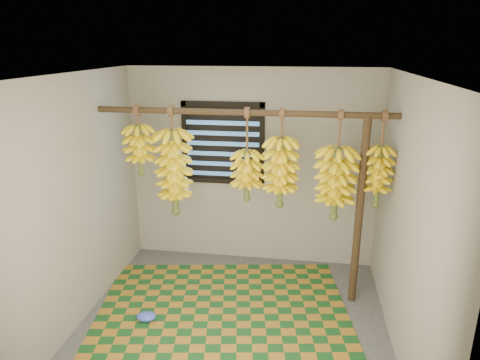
% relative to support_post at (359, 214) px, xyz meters
% --- Properties ---
extents(floor, '(3.00, 3.00, 0.01)m').
position_rel_support_post_xyz_m(floor, '(-1.20, -0.70, -1.00)').
color(floor, '#474747').
rests_on(floor, ground).
extents(ceiling, '(3.00, 3.00, 0.01)m').
position_rel_support_post_xyz_m(ceiling, '(-1.20, -0.70, 1.40)').
color(ceiling, silver).
rests_on(ceiling, wall_back).
extents(wall_back, '(3.00, 0.01, 2.40)m').
position_rel_support_post_xyz_m(wall_back, '(-1.20, 0.80, 0.20)').
color(wall_back, gray).
rests_on(wall_back, floor).
extents(wall_left, '(0.01, 3.00, 2.40)m').
position_rel_support_post_xyz_m(wall_left, '(-2.71, -0.70, 0.20)').
color(wall_left, gray).
rests_on(wall_left, floor).
extents(wall_right, '(0.01, 3.00, 2.40)m').
position_rel_support_post_xyz_m(wall_right, '(0.30, -0.70, 0.20)').
color(wall_right, gray).
rests_on(wall_right, floor).
extents(window, '(1.00, 0.04, 1.00)m').
position_rel_support_post_xyz_m(window, '(-1.55, 0.78, 0.50)').
color(window, black).
rests_on(window, wall_back).
extents(hanging_pole, '(3.00, 0.06, 0.06)m').
position_rel_support_post_xyz_m(hanging_pole, '(-1.20, 0.00, 1.00)').
color(hanging_pole, '#41311A').
rests_on(hanging_pole, wall_left).
extents(support_post, '(0.08, 0.08, 2.00)m').
position_rel_support_post_xyz_m(support_post, '(0.00, 0.00, 0.00)').
color(support_post, '#41311A').
rests_on(support_post, floor).
extents(woven_mat, '(2.86, 2.43, 0.01)m').
position_rel_support_post_xyz_m(woven_mat, '(-1.33, -0.49, -0.99)').
color(woven_mat, '#164D1E').
rests_on(woven_mat, floor).
extents(plastic_bag, '(0.21, 0.16, 0.08)m').
position_rel_support_post_xyz_m(plastic_bag, '(-2.06, -0.70, -0.95)').
color(plastic_bag, blue).
rests_on(plastic_bag, woven_mat).
extents(banana_bunch_a, '(0.32, 0.32, 0.74)m').
position_rel_support_post_xyz_m(banana_bunch_a, '(-2.29, 0.00, 0.58)').
color(banana_bunch_a, brown).
rests_on(banana_bunch_a, hanging_pole).
extents(banana_bunch_b, '(0.36, 0.36, 1.16)m').
position_rel_support_post_xyz_m(banana_bunch_b, '(-1.93, 0.00, 0.35)').
color(banana_bunch_b, brown).
rests_on(banana_bunch_b, hanging_pole).
extents(banana_bunch_c, '(0.33, 0.33, 0.97)m').
position_rel_support_post_xyz_m(banana_bunch_c, '(-1.15, 0.00, 0.35)').
color(banana_bunch_c, brown).
rests_on(banana_bunch_c, hanging_pole).
extents(banana_bunch_d, '(0.34, 0.34, 1.01)m').
position_rel_support_post_xyz_m(banana_bunch_d, '(-0.81, 0.00, 0.40)').
color(banana_bunch_d, brown).
rests_on(banana_bunch_d, hanging_pole).
extents(banana_bunch_e, '(0.41, 0.41, 1.11)m').
position_rel_support_post_xyz_m(banana_bunch_e, '(-0.25, 0.00, 0.31)').
color(banana_bunch_e, brown).
rests_on(banana_bunch_e, hanging_pole).
extents(banana_bunch_f, '(0.27, 0.27, 0.96)m').
position_rel_support_post_xyz_m(banana_bunch_f, '(0.15, 0.00, 0.41)').
color(banana_bunch_f, brown).
rests_on(banana_bunch_f, hanging_pole).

